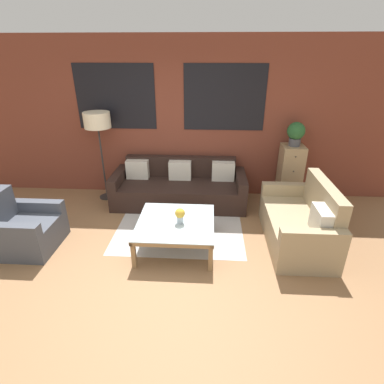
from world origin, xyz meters
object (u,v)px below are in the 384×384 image
at_px(couch_dark, 179,188).
at_px(potted_plant, 296,133).
at_px(settee_vintage, 300,224).
at_px(flower_vase, 180,215).
at_px(coffee_table, 176,225).
at_px(floor_lamp, 97,123).
at_px(drawer_cabinet, 290,174).
at_px(armchair_corner, 24,230).

height_order(couch_dark, potted_plant, potted_plant).
xyz_separation_m(settee_vintage, potted_plant, (0.14, 1.37, 0.97)).
height_order(settee_vintage, flower_vase, settee_vintage).
bearing_deg(coffee_table, couch_dark, 93.55).
distance_m(couch_dark, settee_vintage, 2.18).
distance_m(floor_lamp, potted_plant, 3.39).
bearing_deg(drawer_cabinet, coffee_table, -140.00).
distance_m(couch_dark, armchair_corner, 2.52).
relative_size(potted_plant, flower_vase, 1.88).
bearing_deg(settee_vintage, floor_lamp, 158.25).
relative_size(settee_vintage, potted_plant, 3.74).
height_order(armchair_corner, floor_lamp, floor_lamp).
distance_m(drawer_cabinet, flower_vase, 2.44).
relative_size(floor_lamp, flower_vase, 7.36).
relative_size(floor_lamp, potted_plant, 3.92).
distance_m(settee_vintage, floor_lamp, 3.66).
relative_size(couch_dark, potted_plant, 5.74).
relative_size(armchair_corner, floor_lamp, 0.53).
relative_size(coffee_table, drawer_cabinet, 1.00).
bearing_deg(couch_dark, flower_vase, -83.91).
xyz_separation_m(armchair_corner, potted_plant, (4.00, 1.71, 1.00)).
distance_m(settee_vintage, coffee_table, 1.77).
distance_m(coffee_table, potted_plant, 2.63).
bearing_deg(couch_dark, floor_lamp, 174.81).
xyz_separation_m(couch_dark, floor_lamp, (-1.41, 0.13, 1.13)).
distance_m(armchair_corner, potted_plant, 4.46).
distance_m(couch_dark, coffee_table, 1.39).
height_order(settee_vintage, coffee_table, settee_vintage).
bearing_deg(armchair_corner, drawer_cabinet, 23.17).
bearing_deg(floor_lamp, coffee_table, -45.41).
xyz_separation_m(couch_dark, flower_vase, (0.15, -1.42, 0.25)).
bearing_deg(coffee_table, floor_lamp, 134.59).
bearing_deg(flower_vase, couch_dark, 96.09).
bearing_deg(coffee_table, flower_vase, -26.66).
distance_m(floor_lamp, drawer_cabinet, 3.50).
xyz_separation_m(couch_dark, armchair_corner, (-2.02, -1.51, -0.00)).
bearing_deg(settee_vintage, potted_plant, 84.22).
bearing_deg(drawer_cabinet, floor_lamp, -178.74).
xyz_separation_m(floor_lamp, flower_vase, (1.56, -1.55, -0.87)).
bearing_deg(settee_vintage, couch_dark, 147.61).
relative_size(settee_vintage, flower_vase, 7.03).
bearing_deg(settee_vintage, coffee_table, -172.90).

